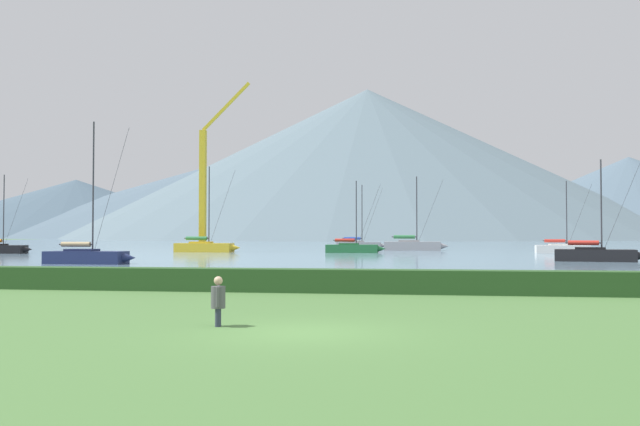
{
  "coord_description": "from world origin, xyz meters",
  "views": [
    {
      "loc": [
        2.87,
        -15.97,
        2.32
      ],
      "look_at": [
        -10.08,
        68.86,
        4.92
      ],
      "focal_mm": 38.61,
      "sensor_mm": 36.0,
      "label": 1
    }
  ],
  "objects_px": {
    "sailboat_slip_11": "(413,245)",
    "dock_crane": "(205,195)",
    "sailboat_slip_5": "(205,247)",
    "sailboat_slip_3": "(359,245)",
    "sailboat_slip_4": "(0,248)",
    "sailboat_slip_6": "(563,248)",
    "sailboat_slip_1": "(87,256)",
    "person_seated_viewer": "(218,299)",
    "sailboat_slip_12": "(596,254)",
    "sailboat_slip_0": "(353,248)"
  },
  "relations": [
    {
      "from": "sailboat_slip_11",
      "to": "dock_crane",
      "type": "distance_m",
      "value": 29.51
    },
    {
      "from": "sailboat_slip_4",
      "to": "person_seated_viewer",
      "type": "relative_size",
      "value": 7.44
    },
    {
      "from": "sailboat_slip_1",
      "to": "sailboat_slip_3",
      "type": "bearing_deg",
      "value": 74.56
    },
    {
      "from": "sailboat_slip_1",
      "to": "sailboat_slip_3",
      "type": "xyz_separation_m",
      "value": [
        15.79,
        55.23,
        0.03
      ]
    },
    {
      "from": "sailboat_slip_4",
      "to": "dock_crane",
      "type": "distance_m",
      "value": 25.36
    },
    {
      "from": "sailboat_slip_4",
      "to": "person_seated_viewer",
      "type": "distance_m",
      "value": 72.91
    },
    {
      "from": "sailboat_slip_5",
      "to": "dock_crane",
      "type": "relative_size",
      "value": 0.49
    },
    {
      "from": "sailboat_slip_0",
      "to": "dock_crane",
      "type": "distance_m",
      "value": 21.35
    },
    {
      "from": "sailboat_slip_0",
      "to": "dock_crane",
      "type": "height_order",
      "value": "dock_crane"
    },
    {
      "from": "sailboat_slip_11",
      "to": "sailboat_slip_12",
      "type": "bearing_deg",
      "value": -68.78
    },
    {
      "from": "sailboat_slip_0",
      "to": "sailboat_slip_1",
      "type": "distance_m",
      "value": 38.04
    },
    {
      "from": "person_seated_viewer",
      "to": "sailboat_slip_6",
      "type": "bearing_deg",
      "value": 59.24
    },
    {
      "from": "sailboat_slip_3",
      "to": "sailboat_slip_5",
      "type": "relative_size",
      "value": 0.91
    },
    {
      "from": "sailboat_slip_11",
      "to": "sailboat_slip_5",
      "type": "bearing_deg",
      "value": -155.53
    },
    {
      "from": "sailboat_slip_12",
      "to": "dock_crane",
      "type": "distance_m",
      "value": 50.89
    },
    {
      "from": "sailboat_slip_6",
      "to": "sailboat_slip_11",
      "type": "relative_size",
      "value": 0.83
    },
    {
      "from": "sailboat_slip_5",
      "to": "sailboat_slip_4",
      "type": "bearing_deg",
      "value": -157.0
    },
    {
      "from": "sailboat_slip_0",
      "to": "sailboat_slip_1",
      "type": "xyz_separation_m",
      "value": [
        -17.04,
        -34.01,
        0.01
      ]
    },
    {
      "from": "sailboat_slip_12",
      "to": "sailboat_slip_3",
      "type": "bearing_deg",
      "value": 129.28
    },
    {
      "from": "sailboat_slip_4",
      "to": "sailboat_slip_11",
      "type": "height_order",
      "value": "sailboat_slip_11"
    },
    {
      "from": "sailboat_slip_6",
      "to": "dock_crane",
      "type": "xyz_separation_m",
      "value": [
        -44.91,
        2.12,
        6.85
      ]
    },
    {
      "from": "sailboat_slip_12",
      "to": "person_seated_viewer",
      "type": "distance_m",
      "value": 47.92
    },
    {
      "from": "person_seated_viewer",
      "to": "sailboat_slip_3",
      "type": "bearing_deg",
      "value": 79.75
    },
    {
      "from": "sailboat_slip_12",
      "to": "sailboat_slip_1",
      "type": "bearing_deg",
      "value": -154.18
    },
    {
      "from": "sailboat_slip_4",
      "to": "sailboat_slip_5",
      "type": "xyz_separation_m",
      "value": [
        22.12,
        9.25,
        0.1
      ]
    },
    {
      "from": "sailboat_slip_1",
      "to": "dock_crane",
      "type": "height_order",
      "value": "dock_crane"
    },
    {
      "from": "sailboat_slip_3",
      "to": "sailboat_slip_11",
      "type": "relative_size",
      "value": 0.95
    },
    {
      "from": "sailboat_slip_4",
      "to": "dock_crane",
      "type": "relative_size",
      "value": 0.42
    },
    {
      "from": "sailboat_slip_6",
      "to": "person_seated_viewer",
      "type": "height_order",
      "value": "sailboat_slip_6"
    },
    {
      "from": "sailboat_slip_1",
      "to": "sailboat_slip_12",
      "type": "xyz_separation_m",
      "value": [
        39.98,
        10.78,
        -0.0
      ]
    },
    {
      "from": "sailboat_slip_6",
      "to": "sailboat_slip_0",
      "type": "bearing_deg",
      "value": -175.05
    },
    {
      "from": "sailboat_slip_12",
      "to": "sailboat_slip_4",
      "type": "bearing_deg",
      "value": 178.41
    },
    {
      "from": "sailboat_slip_4",
      "to": "sailboat_slip_5",
      "type": "height_order",
      "value": "sailboat_slip_5"
    },
    {
      "from": "sailboat_slip_0",
      "to": "sailboat_slip_3",
      "type": "distance_m",
      "value": 21.26
    },
    {
      "from": "sailboat_slip_1",
      "to": "sailboat_slip_5",
      "type": "bearing_deg",
      "value": 93.41
    },
    {
      "from": "sailboat_slip_0",
      "to": "sailboat_slip_4",
      "type": "xyz_separation_m",
      "value": [
        -40.88,
        -9.3,
        -0.01
      ]
    },
    {
      "from": "sailboat_slip_11",
      "to": "dock_crane",
      "type": "height_order",
      "value": "dock_crane"
    },
    {
      "from": "sailboat_slip_3",
      "to": "sailboat_slip_5",
      "type": "height_order",
      "value": "sailboat_slip_5"
    },
    {
      "from": "sailboat_slip_3",
      "to": "person_seated_viewer",
      "type": "relative_size",
      "value": 7.86
    },
    {
      "from": "sailboat_slip_1",
      "to": "sailboat_slip_11",
      "type": "xyz_separation_m",
      "value": [
        24.13,
        47.05,
        0.12
      ]
    },
    {
      "from": "dock_crane",
      "to": "sailboat_slip_4",
      "type": "bearing_deg",
      "value": -148.96
    },
    {
      "from": "sailboat_slip_1",
      "to": "sailboat_slip_12",
      "type": "height_order",
      "value": "sailboat_slip_1"
    },
    {
      "from": "sailboat_slip_5",
      "to": "sailboat_slip_12",
      "type": "height_order",
      "value": "sailboat_slip_5"
    },
    {
      "from": "sailboat_slip_4",
      "to": "sailboat_slip_5",
      "type": "distance_m",
      "value": 23.98
    },
    {
      "from": "sailboat_slip_0",
      "to": "sailboat_slip_3",
      "type": "xyz_separation_m",
      "value": [
        -1.25,
        21.22,
        0.04
      ]
    },
    {
      "from": "sailboat_slip_3",
      "to": "sailboat_slip_11",
      "type": "bearing_deg",
      "value": -50.67
    },
    {
      "from": "sailboat_slip_6",
      "to": "sailboat_slip_11",
      "type": "distance_m",
      "value": 21.44
    },
    {
      "from": "person_seated_viewer",
      "to": "dock_crane",
      "type": "height_order",
      "value": "dock_crane"
    },
    {
      "from": "sailboat_slip_0",
      "to": "sailboat_slip_12",
      "type": "relative_size",
      "value": 1.03
    },
    {
      "from": "sailboat_slip_1",
      "to": "sailboat_slip_6",
      "type": "height_order",
      "value": "sailboat_slip_1"
    }
  ]
}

